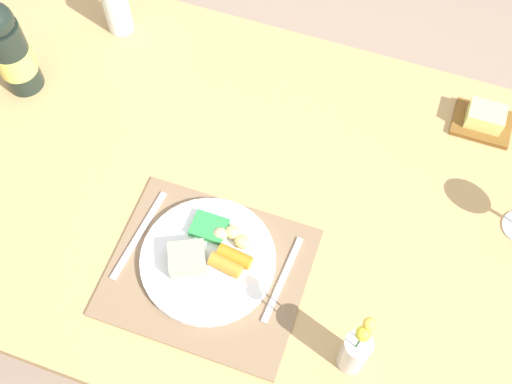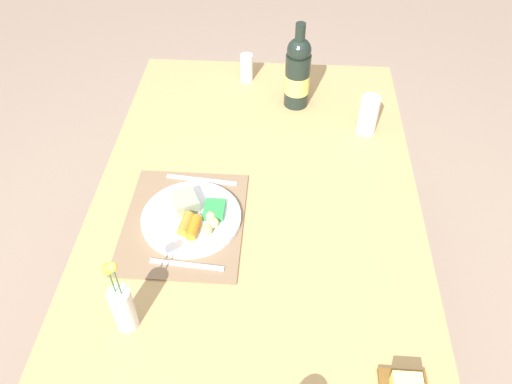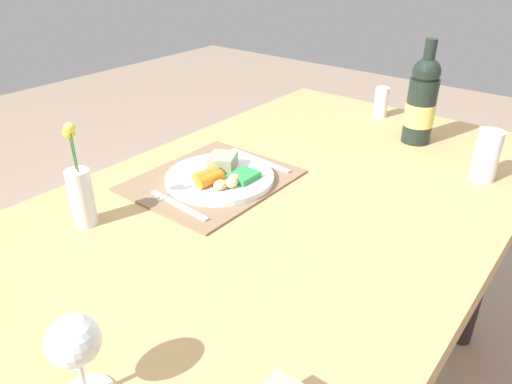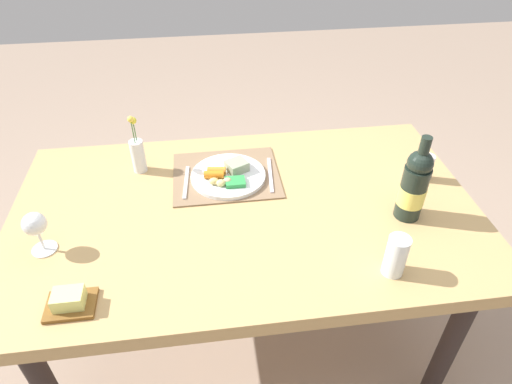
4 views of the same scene
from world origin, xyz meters
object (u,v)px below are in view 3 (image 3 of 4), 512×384
at_px(water_tumbler, 486,159).
at_px(salt_shaker, 381,102).
at_px(knife, 179,205).
at_px(wine_bottle, 421,102).
at_px(dinner_plate, 221,176).
at_px(dining_table, 284,226).
at_px(wine_glass, 74,345).
at_px(flower_vase, 81,193).
at_px(fork, 260,160).

relative_size(water_tumbler, salt_shaker, 1.29).
bearing_deg(salt_shaker, water_tumbler, 56.07).
distance_m(knife, wine_bottle, 0.78).
relative_size(dinner_plate, knife, 1.43).
relative_size(dining_table, wine_bottle, 5.23).
relative_size(wine_glass, salt_shaker, 1.38).
relative_size(wine_bottle, salt_shaker, 2.97).
bearing_deg(wine_bottle, flower_vase, -22.95).
bearing_deg(knife, wine_glass, 36.72).
height_order(wine_bottle, flower_vase, wine_bottle).
bearing_deg(fork, salt_shaker, 176.43).
xyz_separation_m(wine_glass, water_tumbler, (-1.01, 0.22, -0.04)).
height_order(wine_glass, water_tumbler, wine_glass).
xyz_separation_m(wine_bottle, flower_vase, (0.89, -0.38, -0.05)).
xyz_separation_m(dinner_plate, knife, (0.15, 0.01, -0.01)).
relative_size(fork, wine_glass, 1.52).
height_order(fork, wine_glass, wine_glass).
xyz_separation_m(dining_table, knife, (0.20, -0.16, 0.09)).
relative_size(dinner_plate, wine_glass, 1.94).
distance_m(dining_table, salt_shaker, 0.68).
height_order(fork, wine_bottle, wine_bottle).
bearing_deg(wine_bottle, fork, -33.44).
bearing_deg(flower_vase, fork, 167.69).
relative_size(wine_bottle, wine_glass, 2.14).
bearing_deg(dinner_plate, dining_table, 104.54).
relative_size(dining_table, fork, 7.38).
distance_m(dining_table, dinner_plate, 0.20).
xyz_separation_m(water_tumbler, salt_shaker, (-0.28, -0.41, -0.01)).
bearing_deg(wine_glass, knife, -147.50).
height_order(dining_table, salt_shaker, salt_shaker).
height_order(dinner_plate, wine_bottle, wine_bottle).
height_order(dinner_plate, water_tumbler, water_tumbler).
bearing_deg(salt_shaker, fork, -9.21).
bearing_deg(wine_bottle, wine_glass, 0.34).
xyz_separation_m(wine_bottle, water_tumbler, (0.14, 0.23, -0.07)).
height_order(dinner_plate, flower_vase, flower_vase).
bearing_deg(water_tumbler, salt_shaker, -123.93).
height_order(dining_table, wine_glass, wine_glass).
relative_size(dining_table, dinner_plate, 5.77).
height_order(fork, salt_shaker, salt_shaker).
height_order(dining_table, dinner_plate, dinner_plate).
height_order(dining_table, water_tumbler, water_tumbler).
xyz_separation_m(knife, wine_glass, (0.43, 0.27, 0.09)).
bearing_deg(fork, water_tumbler, 124.26).
distance_m(wine_glass, flower_vase, 0.46).
bearing_deg(dinner_plate, water_tumbler, 130.27).
height_order(knife, wine_bottle, wine_bottle).
distance_m(wine_glass, water_tumbler, 1.04).
xyz_separation_m(flower_vase, salt_shaker, (-1.03, 0.19, -0.02)).
xyz_separation_m(knife, flower_vase, (0.17, -0.11, 0.07)).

